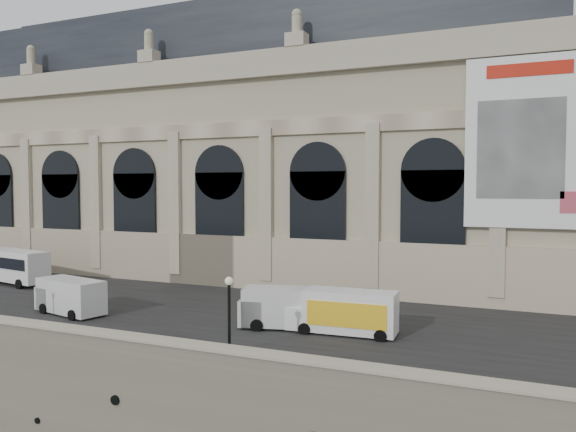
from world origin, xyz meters
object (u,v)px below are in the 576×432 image
object	(u,v)px
bus_left	(6,264)
box_truck	(344,312)
van_c	(282,308)
lamp_right	(229,318)
van_b	(68,296)

from	to	relation	value
bus_left	box_truck	xyz separation A→B (m)	(36.97, -5.12, -0.46)
van_c	lamp_right	world-z (taller)	lamp_right
van_b	bus_left	bearing A→B (deg)	153.82
van_b	box_truck	size ratio (longest dim) A/B	0.88
bus_left	van_c	world-z (taller)	bus_left
van_c	lamp_right	bearing A→B (deg)	-90.09
van_b	van_c	world-z (taller)	van_c
van_b	box_truck	bearing A→B (deg)	7.51
van_b	lamp_right	distance (m)	17.27
box_truck	lamp_right	bearing A→B (deg)	-120.15
bus_left	lamp_right	distance (m)	34.97
box_truck	van_c	bearing A→B (deg)	-176.88
bus_left	box_truck	world-z (taller)	bus_left
van_b	lamp_right	size ratio (longest dim) A/B	1.38
van_b	van_c	xyz separation A→B (m)	(16.60, 2.52, 0.04)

